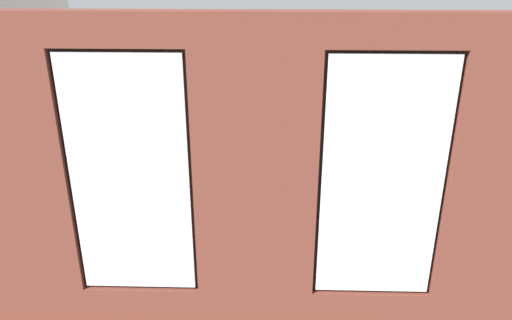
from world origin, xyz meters
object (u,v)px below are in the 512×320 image
Objects in this scene: couch_left at (453,192)px; coffee_table at (249,172)px; media_console at (64,176)px; potted_plant_by_left_couch at (401,149)px; cup_ceramic at (222,169)px; tv_flatscreen at (57,134)px; remote_silver at (249,168)px; potted_plant_beside_window_right at (27,241)px; couch_by_window at (258,269)px; remote_black at (272,165)px; table_plant_small at (238,159)px; potted_plant_between_couches at (400,233)px; potted_plant_near_tv at (72,173)px; candle_jar at (255,169)px.

coffee_table is at bearing -95.19° from couch_left.
potted_plant_by_left_couch reaches higher than media_console.
tv_flatscreen is at bearing -3.66° from cup_ceramic.
potted_plant_beside_window_right is (2.16, 2.50, 0.25)m from remote_silver.
couch_by_window is 19.70× the size of cup_ceramic.
remote_black is 0.13× the size of potted_plant_beside_window_right.
coffee_table is 1.01× the size of potted_plant_beside_window_right.
potted_plant_beside_window_right is at bearing 49.25° from coffee_table.
potted_plant_between_couches is (-1.82, 2.47, 0.23)m from table_plant_small.
potted_plant_beside_window_right is (2.36, 0.09, 0.35)m from couch_by_window.
cup_ceramic reaches higher than remote_black.
couch_left is 11.18× the size of remote_silver.
remote_silver is 0.17× the size of media_console.
potted_plant_near_tv reaches higher than couch_by_window.
coffee_table is at bearing -54.96° from potted_plant_between_couches.
candle_jar is (-0.10, 0.13, 0.11)m from coffee_table.
potted_plant_between_couches reaches higher than coffee_table.
couch_left is at bearing -158.39° from potted_plant_beside_window_right.
potted_plant_near_tv reaches higher than coffee_table.
potted_plant_near_tv is (2.11, 1.03, 0.21)m from table_plant_small.
couch_by_window reaches higher than candle_jar.
potted_plant_beside_window_right reaches higher than potted_plant_between_couches.
potted_plant_between_couches reaches higher than remote_silver.
media_console is (3.03, -2.43, -0.07)m from couch_by_window.
media_console is at bearing 7.26° from remote_silver.
media_console is at bearing -38.74° from couch_by_window.
couch_left is 1.43m from potted_plant_by_left_couch.
potted_plant_between_couches is 1.05× the size of potted_plant_near_tv.
potted_plant_by_left_couch is at bearing -143.99° from potted_plant_beside_window_right.
potted_plant_between_couches is 4.19m from potted_plant_near_tv.
potted_plant_by_left_couch is at bearing -153.12° from remote_silver.
media_console is at bearing -75.15° from potted_plant_beside_window_right.
cup_ceramic is 2.49m from tv_flatscreen.
potted_plant_between_couches is at bearing 151.96° from tv_flatscreen.
remote_silver is 2.47m from potted_plant_near_tv.
remote_silver is at bearing -158.00° from potted_plant_near_tv.
table_plant_small is at bearing -178.14° from media_console.
couch_by_window is 17.74× the size of candle_jar.
cup_ceramic reaches higher than coffee_table.
table_plant_small is 3.08m from potted_plant_between_couches.
coffee_table is 11.41× the size of candle_jar.
tv_flatscreen reaches higher than potted_plant_near_tv.
candle_jar is 0.66× the size of remote_silver.
potted_plant_near_tv is (1.89, 0.79, 0.27)m from cup_ceramic.
potted_plant_beside_window_right is at bearing 53.25° from cup_ceramic.
table_plant_small is 2.68m from media_console.
candle_jar is at bearing -55.04° from potted_plant_between_couches.
couch_left is 1.62× the size of potted_plant_between_couches.
candle_jar is (-0.48, 0.00, 0.01)m from cup_ceramic.
media_console is at bearing -0.45° from coffee_table.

